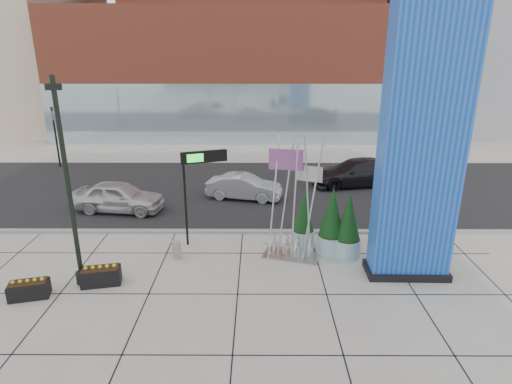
{
  "coord_description": "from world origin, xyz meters",
  "views": [
    {
      "loc": [
        1.68,
        -13.48,
        7.93
      ],
      "look_at": [
        1.61,
        2.0,
        2.61
      ],
      "focal_mm": 30.0,
      "sensor_mm": 36.0,
      "label": 1
    }
  ],
  "objects_px": {
    "concrete_bollard": "(177,250)",
    "car_white_west": "(119,197)",
    "public_art_sculpture": "(292,226)",
    "lamp_post": "(71,206)",
    "blue_pylon": "(421,150)",
    "car_silver_mid": "(244,187)",
    "overhead_street_sign": "(201,166)"
  },
  "relations": [
    {
      "from": "blue_pylon",
      "to": "public_art_sculpture",
      "type": "relative_size",
      "value": 1.96
    },
    {
      "from": "lamp_post",
      "to": "blue_pylon",
      "type": "bearing_deg",
      "value": 3.46
    },
    {
      "from": "car_white_west",
      "to": "blue_pylon",
      "type": "bearing_deg",
      "value": -108.63
    },
    {
      "from": "public_art_sculpture",
      "to": "overhead_street_sign",
      "type": "relative_size",
      "value": 1.24
    },
    {
      "from": "lamp_post",
      "to": "concrete_bollard",
      "type": "relative_size",
      "value": 9.91
    },
    {
      "from": "lamp_post",
      "to": "public_art_sculpture",
      "type": "xyz_separation_m",
      "value": [
        7.51,
        2.05,
        -1.62
      ]
    },
    {
      "from": "blue_pylon",
      "to": "lamp_post",
      "type": "xyz_separation_m",
      "value": [
        -11.59,
        -0.7,
        -1.75
      ]
    },
    {
      "from": "blue_pylon",
      "to": "public_art_sculpture",
      "type": "height_order",
      "value": "blue_pylon"
    },
    {
      "from": "car_white_west",
      "to": "car_silver_mid",
      "type": "distance_m",
      "value": 6.49
    },
    {
      "from": "blue_pylon",
      "to": "concrete_bollard",
      "type": "height_order",
      "value": "blue_pylon"
    },
    {
      "from": "blue_pylon",
      "to": "car_silver_mid",
      "type": "distance_m",
      "value": 10.93
    },
    {
      "from": "concrete_bollard",
      "to": "car_white_west",
      "type": "height_order",
      "value": "car_white_west"
    },
    {
      "from": "overhead_street_sign",
      "to": "car_white_west",
      "type": "relative_size",
      "value": 0.89
    },
    {
      "from": "blue_pylon",
      "to": "car_white_west",
      "type": "distance_m",
      "value": 14.39
    },
    {
      "from": "blue_pylon",
      "to": "car_white_west",
      "type": "bearing_deg",
      "value": 154.22
    },
    {
      "from": "concrete_bollard",
      "to": "car_white_west",
      "type": "distance_m",
      "value": 6.31
    },
    {
      "from": "public_art_sculpture",
      "to": "car_white_west",
      "type": "xyz_separation_m",
      "value": [
        -8.29,
        4.88,
        -0.54
      ]
    },
    {
      "from": "public_art_sculpture",
      "to": "concrete_bollard",
      "type": "height_order",
      "value": "public_art_sculpture"
    },
    {
      "from": "blue_pylon",
      "to": "car_silver_mid",
      "type": "xyz_separation_m",
      "value": [
        -6.16,
        8.1,
        -3.99
      ]
    },
    {
      "from": "blue_pylon",
      "to": "car_silver_mid",
      "type": "relative_size",
      "value": 2.39
    },
    {
      "from": "car_white_west",
      "to": "car_silver_mid",
      "type": "relative_size",
      "value": 1.1
    },
    {
      "from": "lamp_post",
      "to": "concrete_bollard",
      "type": "xyz_separation_m",
      "value": [
        3.0,
        1.89,
        -2.55
      ]
    },
    {
      "from": "overhead_street_sign",
      "to": "public_art_sculpture",
      "type": "bearing_deg",
      "value": -35.11
    },
    {
      "from": "concrete_bollard",
      "to": "overhead_street_sign",
      "type": "bearing_deg",
      "value": 53.0
    },
    {
      "from": "car_silver_mid",
      "to": "car_white_west",
      "type": "bearing_deg",
      "value": 119.49
    },
    {
      "from": "blue_pylon",
      "to": "overhead_street_sign",
      "type": "relative_size",
      "value": 2.43
    },
    {
      "from": "blue_pylon",
      "to": "lamp_post",
      "type": "bearing_deg",
      "value": -175.59
    },
    {
      "from": "public_art_sculpture",
      "to": "lamp_post",
      "type": "bearing_deg",
      "value": -149.1
    },
    {
      "from": "concrete_bollard",
      "to": "public_art_sculpture",
      "type": "bearing_deg",
      "value": 2.04
    },
    {
      "from": "lamp_post",
      "to": "public_art_sculpture",
      "type": "distance_m",
      "value": 7.95
    },
    {
      "from": "car_white_west",
      "to": "car_silver_mid",
      "type": "bearing_deg",
      "value": -65.12
    },
    {
      "from": "public_art_sculpture",
      "to": "overhead_street_sign",
      "type": "height_order",
      "value": "public_art_sculpture"
    }
  ]
}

